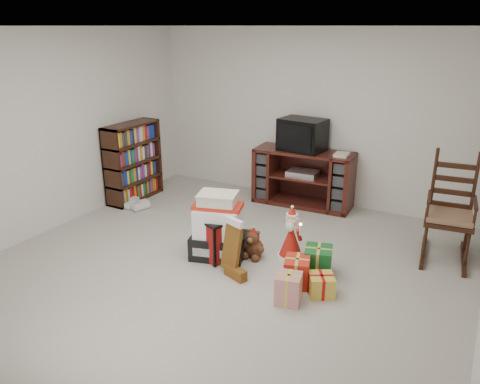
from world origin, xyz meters
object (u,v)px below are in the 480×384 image
object	(u,v)px
sneaker_pair	(137,205)
gift_cluster	(304,274)
tv_stand	(303,178)
gift_pile	(218,230)
mrs_claus_figurine	(205,213)
teddy_bear	(254,245)
crt_television	(302,135)
santa_figurine	(291,239)
red_suitcase	(211,240)
bookshelf	(133,163)
rocking_chair	(449,221)

from	to	relation	value
sneaker_pair	gift_cluster	size ratio (longest dim) A/B	0.39
tv_stand	gift_pile	size ratio (longest dim) A/B	1.94
gift_pile	tv_stand	bearing A→B (deg)	67.44
mrs_claus_figurine	sneaker_pair	distance (m)	1.25
teddy_bear	sneaker_pair	bearing A→B (deg)	166.92
mrs_claus_figurine	sneaker_pair	xyz separation A→B (m)	(-1.24, 0.08, -0.16)
gift_pile	crt_television	world-z (taller)	crt_television
teddy_bear	santa_figurine	bearing A→B (deg)	26.38
mrs_claus_figurine	tv_stand	bearing A→B (deg)	60.99
red_suitcase	gift_cluster	bearing A→B (deg)	17.79
red_suitcase	tv_stand	bearing A→B (deg)	102.99
mrs_claus_figurine	gift_cluster	bearing A→B (deg)	-23.90
teddy_bear	santa_figurine	size ratio (longest dim) A/B	0.53
teddy_bear	santa_figurine	world-z (taller)	santa_figurine
gift_cluster	crt_television	size ratio (longest dim) A/B	1.30
tv_stand	bookshelf	world-z (taller)	bookshelf
gift_pile	mrs_claus_figurine	distance (m)	0.84
crt_television	bookshelf	bearing A→B (deg)	-149.14
tv_stand	crt_television	size ratio (longest dim) A/B	2.17
gift_pile	gift_cluster	xyz separation A→B (m)	(1.10, -0.14, -0.20)
red_suitcase	teddy_bear	xyz separation A→B (m)	(0.39, 0.28, -0.10)
rocking_chair	sneaker_pair	xyz separation A→B (m)	(-4.08, -0.60, -0.38)
teddy_bear	red_suitcase	bearing A→B (deg)	-144.40
tv_stand	teddy_bear	size ratio (longest dim) A/B	4.37
red_suitcase	mrs_claus_figurine	world-z (taller)	red_suitcase
mrs_claus_figurine	gift_cluster	size ratio (longest dim) A/B	0.62
tv_stand	rocking_chair	xyz separation A→B (m)	(2.05, -0.74, 0.02)
santa_figurine	gift_cluster	size ratio (longest dim) A/B	0.72
bookshelf	mrs_claus_figurine	xyz separation A→B (m)	(1.54, -0.41, -0.35)
gift_cluster	red_suitcase	bearing A→B (deg)	178.29
mrs_claus_figurine	rocking_chair	bearing A→B (deg)	13.45
red_suitcase	crt_television	xyz separation A→B (m)	(0.20, 2.12, 0.80)
tv_stand	sneaker_pair	size ratio (longest dim) A/B	4.32
crt_television	tv_stand	bearing A→B (deg)	10.51
tv_stand	mrs_claus_figurine	size ratio (longest dim) A/B	2.72
santa_figurine	mrs_claus_figurine	size ratio (longest dim) A/B	1.17
gift_pile	rocking_chair	bearing A→B (deg)	12.90
tv_stand	rocking_chair	size ratio (longest dim) A/B	1.15
rocking_chair	red_suitcase	distance (m)	2.69
mrs_claus_figurine	sneaker_pair	world-z (taller)	mrs_claus_figurine
tv_stand	gift_pile	world-z (taller)	tv_stand
bookshelf	rocking_chair	world-z (taller)	rocking_chair
gift_pile	mrs_claus_figurine	xyz separation A→B (m)	(-0.58, 0.60, -0.12)
tv_stand	santa_figurine	xyz separation A→B (m)	(0.53, -1.66, -0.17)
rocking_chair	red_suitcase	world-z (taller)	rocking_chair
bookshelf	crt_television	world-z (taller)	crt_television
tv_stand	bookshelf	bearing A→B (deg)	-159.65
sneaker_pair	crt_television	distance (m)	2.59
gift_pile	crt_television	xyz separation A→B (m)	(0.17, 2.02, 0.71)
bookshelf	crt_television	bearing A→B (deg)	23.79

